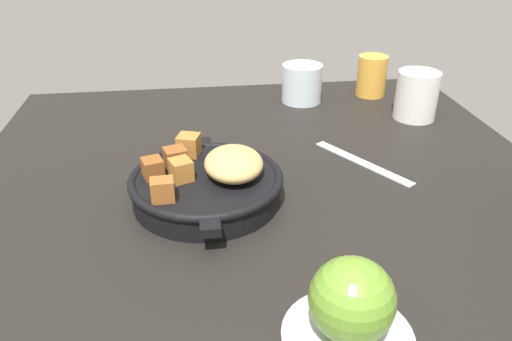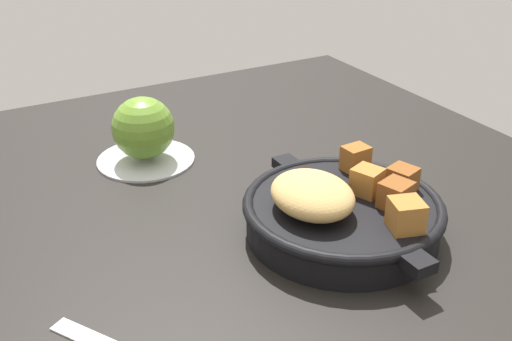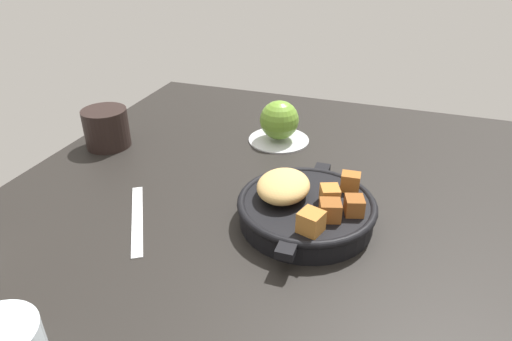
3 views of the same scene
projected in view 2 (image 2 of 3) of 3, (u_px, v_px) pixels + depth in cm
name	position (u px, v px, depth cm)	size (l,w,h in cm)	color
ground_plane	(258.00, 250.00, 63.76)	(99.77, 86.54, 2.40)	black
cast_iron_skillet	(341.00, 211.00, 63.01)	(24.83, 20.58, 7.23)	black
saucer_plate	(146.00, 158.00, 79.33)	(12.43, 12.43, 0.60)	#B7BABF
red_apple	(143.00, 128.00, 77.39)	(7.88, 7.88, 7.88)	olive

